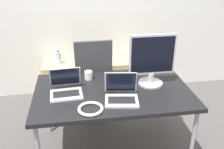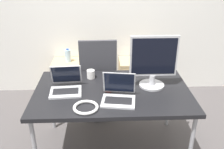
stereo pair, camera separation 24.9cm
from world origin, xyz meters
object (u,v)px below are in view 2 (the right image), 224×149
office_chair (99,86)px  cabinet_right (135,78)px  monitor (153,62)px  cable_coil (86,107)px  cabinet_left (70,79)px  mouse (124,90)px  water_bottle (68,56)px  coffee_cup_brown (109,86)px  coffee_cup_white (91,74)px  laptop_right (119,95)px  laptop_left (66,86)px

office_chair → cabinet_right: (0.55, 0.50, -0.14)m
monitor → cable_coil: size_ratio=2.36×
cabinet_left → mouse: size_ratio=10.26×
cabinet_left → mouse: 1.51m
water_bottle → cable_coil: cable_coil is taller
monitor → cable_coil: (-0.66, -0.40, -0.25)m
water_bottle → monitor: size_ratio=0.37×
coffee_cup_brown → cable_coil: coffee_cup_brown is taller
office_chair → cable_coil: bearing=-95.4°
coffee_cup_white → monitor: bearing=-18.5°
coffee_cup_white → cabinet_right: bearing=56.2°
laptop_right → monitor: 0.50m
monitor → cabinet_left: bearing=131.5°
monitor → cable_coil: monitor is taller
office_chair → mouse: office_chair is taller
cabinet_left → coffee_cup_brown: size_ratio=5.38×
cabinet_left → laptop_left: (0.13, -1.20, 0.52)m
laptop_right → mouse: size_ratio=6.03×
coffee_cup_brown → laptop_right: bearing=-65.0°
monitor → laptop_right: bearing=-144.0°
cabinet_right → coffee_cup_brown: size_ratio=5.38×
cabinet_right → coffee_cup_white: coffee_cup_white is taller
mouse → coffee_cup_brown: bearing=173.1°
cabinet_left → coffee_cup_brown: bearing=-65.3°
office_chair → cabinet_left: 0.68m
laptop_left → water_bottle: bearing=96.3°
coffee_cup_white → cable_coil: (-0.02, -0.62, -0.03)m
laptop_right → mouse: bearing=68.2°
cabinet_left → laptop_left: 1.32m
mouse → cable_coil: 0.47m
water_bottle → cable_coil: size_ratio=0.88×
office_chair → water_bottle: 0.71m
laptop_left → coffee_cup_brown: (0.43, -0.02, 0.00)m
office_chair → cable_coil: (-0.10, -1.05, 0.34)m
cable_coil → cabinet_left: bearing=102.7°
cabinet_left → water_bottle: water_bottle is taller
office_chair → mouse: (0.27, -0.74, 0.34)m
laptop_left → laptop_right: laptop_right is taller
mouse → coffee_cup_white: size_ratio=0.61×
monitor → mouse: monitor is taller
cabinet_left → cable_coil: cable_coil is taller
water_bottle → cable_coil: (0.35, -1.55, 0.10)m
cabinet_left → cabinet_right: bearing=0.0°
coffee_cup_brown → monitor: bearing=10.3°
cabinet_right → monitor: monitor is taller
office_chair → laptop_left: (-0.31, -0.70, 0.38)m
water_bottle → laptop_right: size_ratio=0.59×
water_bottle → office_chair: bearing=-48.3°
laptop_left → laptop_right: (0.51, -0.20, 0.00)m
coffee_cup_white → water_bottle: bearing=111.8°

